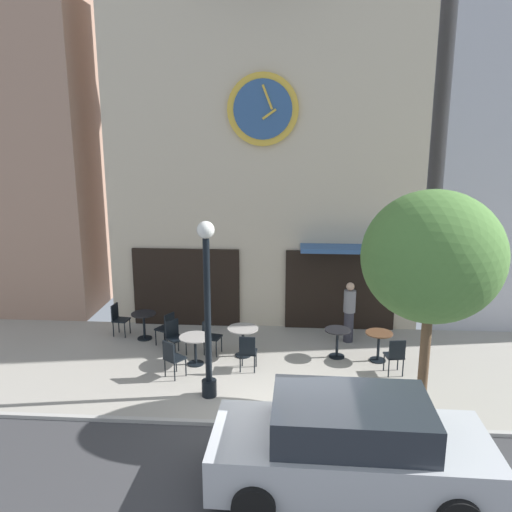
{
  "coord_description": "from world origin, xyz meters",
  "views": [
    {
      "loc": [
        -0.01,
        -8.81,
        5.47
      ],
      "look_at": [
        -0.81,
        2.7,
        2.75
      ],
      "focal_mm": 35.92,
      "sensor_mm": 36.0,
      "label": 1
    }
  ],
  "objects_px": {
    "cafe_table_near_curb": "(144,321)",
    "cafe_chair_near_tree": "(167,326)",
    "street_lamp": "(207,310)",
    "cafe_table_near_door": "(379,341)",
    "cafe_chair_curbside": "(248,350)",
    "cafe_chair_outer": "(395,354)",
    "cafe_chair_corner": "(172,356)",
    "cafe_table_leftmost": "(195,344)",
    "parked_car_silver": "(350,447)",
    "cafe_chair_mid_row": "(118,317)",
    "pedestrian_grey": "(349,311)",
    "cafe_table_center_right": "(337,338)",
    "cafe_chair_facing_wall": "(174,335)",
    "street_tree": "(432,257)",
    "cafe_table_center_left": "(243,335)",
    "cafe_chair_right_end": "(210,334)"
  },
  "relations": [
    {
      "from": "cafe_chair_mid_row",
      "to": "cafe_chair_near_tree",
      "type": "relative_size",
      "value": 1.0
    },
    {
      "from": "street_lamp",
      "to": "cafe_chair_outer",
      "type": "xyz_separation_m",
      "value": [
        4.17,
        1.26,
        -1.41
      ]
    },
    {
      "from": "cafe_table_leftmost",
      "to": "cafe_chair_corner",
      "type": "relative_size",
      "value": 0.86
    },
    {
      "from": "cafe_table_center_right",
      "to": "cafe_chair_outer",
      "type": "bearing_deg",
      "value": -36.38
    },
    {
      "from": "street_tree",
      "to": "parked_car_silver",
      "type": "bearing_deg",
      "value": -125.76
    },
    {
      "from": "parked_car_silver",
      "to": "cafe_table_center_right",
      "type": "bearing_deg",
      "value": 87.24
    },
    {
      "from": "cafe_chair_corner",
      "to": "cafe_table_near_curb",
      "type": "bearing_deg",
      "value": 120.26
    },
    {
      "from": "cafe_chair_right_end",
      "to": "street_tree",
      "type": "bearing_deg",
      "value": -29.98
    },
    {
      "from": "street_tree",
      "to": "cafe_chair_corner",
      "type": "bearing_deg",
      "value": 166.42
    },
    {
      "from": "cafe_chair_corner",
      "to": "cafe_chair_curbside",
      "type": "xyz_separation_m",
      "value": [
        1.71,
        0.46,
        0.0
      ]
    },
    {
      "from": "cafe_chair_outer",
      "to": "cafe_chair_facing_wall",
      "type": "bearing_deg",
      "value": 171.4
    },
    {
      "from": "cafe_table_leftmost",
      "to": "cafe_chair_near_tree",
      "type": "distance_m",
      "value": 1.47
    },
    {
      "from": "cafe_table_near_curb",
      "to": "cafe_chair_near_tree",
      "type": "xyz_separation_m",
      "value": [
        0.73,
        -0.39,
        0.02
      ]
    },
    {
      "from": "cafe_chair_outer",
      "to": "cafe_chair_corner",
      "type": "height_order",
      "value": "same"
    },
    {
      "from": "cafe_chair_curbside",
      "to": "pedestrian_grey",
      "type": "bearing_deg",
      "value": 37.57
    },
    {
      "from": "cafe_table_center_left",
      "to": "cafe_chair_corner",
      "type": "relative_size",
      "value": 0.87
    },
    {
      "from": "cafe_chair_near_tree",
      "to": "street_lamp",
      "type": "bearing_deg",
      "value": -59.52
    },
    {
      "from": "cafe_chair_corner",
      "to": "pedestrian_grey",
      "type": "relative_size",
      "value": 0.54
    },
    {
      "from": "street_lamp",
      "to": "cafe_table_center_left",
      "type": "relative_size",
      "value": 4.89
    },
    {
      "from": "cafe_chair_near_tree",
      "to": "pedestrian_grey",
      "type": "height_order",
      "value": "pedestrian_grey"
    },
    {
      "from": "cafe_table_center_left",
      "to": "pedestrian_grey",
      "type": "relative_size",
      "value": 0.47
    },
    {
      "from": "cafe_table_near_curb",
      "to": "cafe_chair_near_tree",
      "type": "bearing_deg",
      "value": -27.98
    },
    {
      "from": "cafe_chair_mid_row",
      "to": "cafe_chair_facing_wall",
      "type": "xyz_separation_m",
      "value": [
        1.86,
        -1.18,
        0.0
      ]
    },
    {
      "from": "cafe_chair_outer",
      "to": "pedestrian_grey",
      "type": "bearing_deg",
      "value": 113.82
    },
    {
      "from": "pedestrian_grey",
      "to": "street_tree",
      "type": "bearing_deg",
      "value": -74.41
    },
    {
      "from": "cafe_chair_right_end",
      "to": "cafe_chair_curbside",
      "type": "relative_size",
      "value": 1.0
    },
    {
      "from": "cafe_table_near_curb",
      "to": "cafe_chair_outer",
      "type": "distance_m",
      "value": 6.69
    },
    {
      "from": "street_lamp",
      "to": "cafe_chair_corner",
      "type": "relative_size",
      "value": 4.24
    },
    {
      "from": "cafe_table_near_curb",
      "to": "cafe_chair_facing_wall",
      "type": "height_order",
      "value": "cafe_chair_facing_wall"
    },
    {
      "from": "cafe_table_near_curb",
      "to": "cafe_chair_facing_wall",
      "type": "xyz_separation_m",
      "value": [
        1.06,
        -0.94,
        0.02
      ]
    },
    {
      "from": "street_lamp",
      "to": "cafe_table_center_left",
      "type": "height_order",
      "value": "street_lamp"
    },
    {
      "from": "cafe_table_near_curb",
      "to": "cafe_chair_near_tree",
      "type": "distance_m",
      "value": 0.83
    },
    {
      "from": "cafe_table_leftmost",
      "to": "cafe_table_near_door",
      "type": "height_order",
      "value": "cafe_table_near_door"
    },
    {
      "from": "street_lamp",
      "to": "cafe_chair_corner",
      "type": "distance_m",
      "value": 1.89
    },
    {
      "from": "cafe_table_near_door",
      "to": "cafe_chair_curbside",
      "type": "relative_size",
      "value": 0.83
    },
    {
      "from": "cafe_table_leftmost",
      "to": "cafe_chair_facing_wall",
      "type": "bearing_deg",
      "value": 139.18
    },
    {
      "from": "cafe_chair_mid_row",
      "to": "pedestrian_grey",
      "type": "bearing_deg",
      "value": -0.27
    },
    {
      "from": "cafe_table_leftmost",
      "to": "parked_car_silver",
      "type": "relative_size",
      "value": 0.18
    },
    {
      "from": "cafe_table_near_curb",
      "to": "street_lamp",
      "type": "bearing_deg",
      "value": -52.94
    },
    {
      "from": "cafe_table_near_curb",
      "to": "cafe_table_center_left",
      "type": "distance_m",
      "value": 2.97
    },
    {
      "from": "cafe_table_near_curb",
      "to": "cafe_chair_facing_wall",
      "type": "relative_size",
      "value": 0.83
    },
    {
      "from": "street_lamp",
      "to": "cafe_table_near_curb",
      "type": "height_order",
      "value": "street_lamp"
    },
    {
      "from": "street_lamp",
      "to": "street_tree",
      "type": "height_order",
      "value": "street_tree"
    },
    {
      "from": "cafe_chair_right_end",
      "to": "cafe_chair_corner",
      "type": "xyz_separation_m",
      "value": [
        -0.65,
        -1.41,
        0.0
      ]
    },
    {
      "from": "cafe_table_near_door",
      "to": "cafe_chair_near_tree",
      "type": "xyz_separation_m",
      "value": [
        -5.46,
        0.6,
        0.02
      ]
    },
    {
      "from": "cafe_table_near_curb",
      "to": "parked_car_silver",
      "type": "height_order",
      "value": "parked_car_silver"
    },
    {
      "from": "cafe_chair_facing_wall",
      "to": "parked_car_silver",
      "type": "xyz_separation_m",
      "value": [
        3.89,
        -4.9,
        0.23
      ]
    },
    {
      "from": "cafe_chair_mid_row",
      "to": "cafe_table_leftmost",
      "type": "bearing_deg",
      "value": -34.67
    },
    {
      "from": "cafe_table_center_right",
      "to": "street_lamp",
      "type": "bearing_deg",
      "value": -143.0
    },
    {
      "from": "cafe_table_near_door",
      "to": "cafe_chair_mid_row",
      "type": "bearing_deg",
      "value": 170.11
    }
  ]
}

